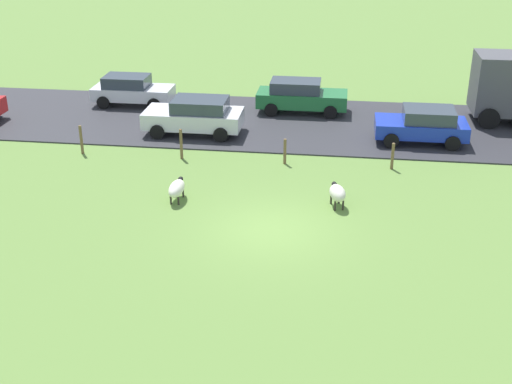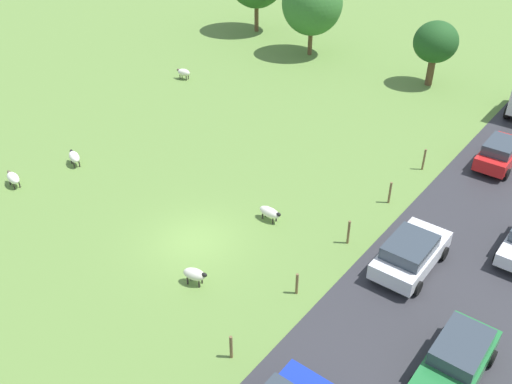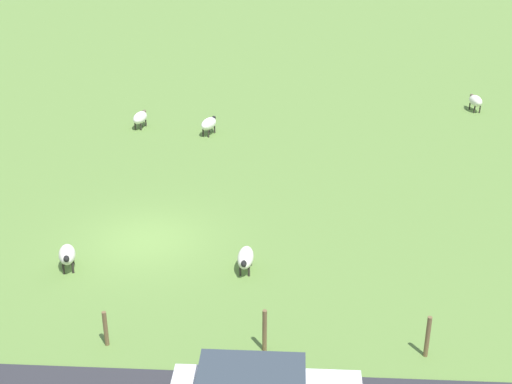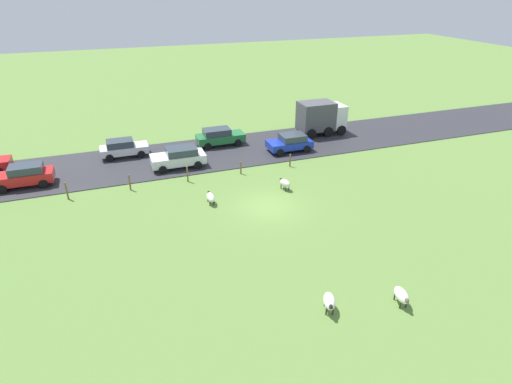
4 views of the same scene
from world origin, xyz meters
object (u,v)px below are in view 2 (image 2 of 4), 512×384
sheep_4 (74,157)px  tree_2 (436,42)px  sheep_3 (270,212)px  car_0 (411,253)px  car_5 (500,152)px  sheep_0 (184,72)px  tree_0 (312,3)px  sheep_1 (13,178)px  car_1 (456,360)px  sheep_2 (195,274)px

sheep_4 → tree_2: tree_2 is taller
sheep_3 → tree_2: bearing=92.2°
car_0 → sheep_4: bearing=-169.8°
car_0 → car_5: bearing=88.9°
sheep_0 → sheep_4: sheep_0 is taller
sheep_0 → sheep_4: 14.00m
sheep_3 → tree_0: tree_0 is taller
sheep_3 → car_0: 7.07m
sheep_4 → sheep_3: bearing=12.0°
sheep_1 → car_1: size_ratio=0.29×
sheep_1 → sheep_0: bearing=101.6°
sheep_1 → car_5: size_ratio=0.30×
car_0 → sheep_1: bearing=-161.0°
sheep_0 → sheep_1: size_ratio=0.94×
sheep_1 → car_0: (19.87, 6.86, 0.37)m
sheep_2 → car_1: 10.73m
tree_0 → car_5: (18.93, -9.21, -3.42)m
sheep_2 → tree_2: 27.21m
sheep_2 → sheep_1: bearing=-178.5°
sheep_2 → tree_2: tree_2 is taller
car_1 → car_5: 16.29m
sheep_2 → tree_2: (-1.07, 27.05, 2.74)m
tree_2 → car_0: bearing=-69.1°
sheep_0 → sheep_2: sheep_0 is taller
sheep_2 → car_0: (6.78, 6.50, 0.36)m
sheep_0 → car_0: bearing=-23.1°
car_5 → car_0: bearing=-91.1°
sheep_2 → car_1: (10.53, 2.05, 0.35)m
sheep_2 → car_0: 9.41m
car_5 → sheep_1: bearing=-137.7°
tree_0 → tree_2: bearing=-0.6°
sheep_4 → tree_2: bearing=64.8°
tree_2 → car_0: (7.85, -20.55, -2.38)m
tree_2 → tree_0: bearing=179.4°
sheep_3 → car_5: (7.24, 12.31, 0.43)m
tree_2 → sheep_3: bearing=-87.8°
sheep_3 → sheep_1: bearing=-155.0°
sheep_0 → tree_0: 12.28m
sheep_1 → car_5: 27.19m
sheep_4 → car_1: bearing=-2.6°
car_0 → car_1: bearing=-49.9°
car_1 → car_5: car_5 is taller
tree_0 → sheep_4: bearing=-91.0°
sheep_1 → sheep_2: 13.09m
tree_0 → car_0: size_ratio=1.59×
sheep_0 → car_5: (23.55, 1.53, 0.34)m
tree_2 → sheep_2: bearing=-87.7°
sheep_1 → tree_2: tree_2 is taller
sheep_1 → sheep_2: size_ratio=1.09×
sheep_3 → tree_0: (-11.69, 21.52, 3.85)m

